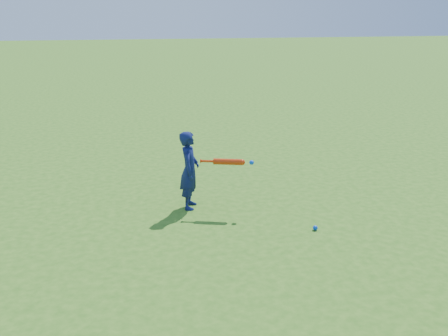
% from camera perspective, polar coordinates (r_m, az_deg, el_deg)
% --- Properties ---
extents(ground, '(80.00, 80.00, 0.00)m').
position_cam_1_polar(ground, '(6.87, -5.59, -6.35)').
color(ground, '#316718').
rests_on(ground, ground).
extents(child, '(0.37, 0.47, 1.14)m').
position_cam_1_polar(child, '(7.19, -3.97, -0.25)').
color(child, '#10194D').
rests_on(child, ground).
extents(ground_ball_blue, '(0.06, 0.06, 0.06)m').
position_cam_1_polar(ground_ball_blue, '(6.74, 10.39, -6.75)').
color(ground_ball_blue, blue).
rests_on(ground_ball_blue, ground).
extents(bat_swing, '(0.74, 0.26, 0.09)m').
position_cam_1_polar(bat_swing, '(7.03, 0.71, 0.71)').
color(bat_swing, red).
rests_on(bat_swing, ground).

